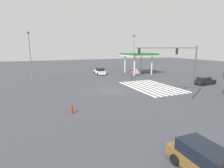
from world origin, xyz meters
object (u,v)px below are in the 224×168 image
at_px(traffic_signal_mast, 176,60).
at_px(pedestrian, 132,75).
at_px(car_1, 100,71).
at_px(street_light_pole_b, 30,54).
at_px(car_0, 207,163).
at_px(car_2, 205,81).
at_px(fire_hydrant, 72,109).
at_px(street_light_pole_a, 134,53).

xyz_separation_m(traffic_signal_mast, pedestrian, (15.13, -1.69, -4.12)).
relative_size(car_1, pedestrian, 2.86).
bearing_deg(street_light_pole_b, car_0, -163.48).
xyz_separation_m(car_2, fire_hydrant, (-5.44, 25.73, -0.25)).
height_order(street_light_pole_a, fire_hydrant, street_light_pole_a).
bearing_deg(street_light_pole_b, car_2, -114.52).
bearing_deg(fire_hydrant, street_light_pole_b, 12.44).
xyz_separation_m(car_1, fire_hydrant, (-25.02, 11.57, -0.37)).
xyz_separation_m(car_2, street_light_pole_a, (12.83, 8.11, 4.92)).
xyz_separation_m(traffic_signal_mast, car_2, (4.57, -11.42, -4.41)).
bearing_deg(street_light_pole_a, car_1, 41.87).
distance_m(pedestrian, fire_hydrant, 22.63).
relative_size(car_0, pedestrian, 2.79).
bearing_deg(car_2, street_light_pole_b, 153.08).
bearing_deg(fire_hydrant, traffic_signal_mast, -86.53).
relative_size(traffic_signal_mast, car_2, 1.62).
xyz_separation_m(traffic_signal_mast, fire_hydrant, (-0.87, 14.31, -4.66)).
height_order(car_1, street_light_pole_b, street_light_pole_b).
bearing_deg(car_0, car_2, 130.83).
height_order(car_1, car_2, car_1).
distance_m(car_0, car_2, 27.09).
relative_size(street_light_pole_a, street_light_pole_b, 0.99).
bearing_deg(fire_hydrant, street_light_pole_a, -43.95).
bearing_deg(traffic_signal_mast, street_light_pole_a, -55.74).
bearing_deg(pedestrian, fire_hydrant, -0.68).
height_order(car_1, fire_hydrant, car_1).
bearing_deg(street_light_pole_a, pedestrian, 144.73).
xyz_separation_m(car_0, car_1, (37.05, -6.55, 0.03)).
xyz_separation_m(car_2, street_light_pole_b, (13.66, 29.94, 4.97)).
relative_size(traffic_signal_mast, street_light_pole_b, 0.73).
bearing_deg(fire_hydrant, car_2, -78.07).
bearing_deg(pedestrian, car_0, 22.93).
bearing_deg(car_1, street_light_pole_a, -136.80).
xyz_separation_m(traffic_signal_mast, street_light_pole_b, (18.23, 18.53, 0.56)).
bearing_deg(pedestrian, car_2, 86.98).
bearing_deg(car_1, traffic_signal_mast, -172.19).
distance_m(street_light_pole_a, fire_hydrant, 25.90).
xyz_separation_m(traffic_signal_mast, car_1, (24.15, 2.74, -4.29)).
bearing_deg(traffic_signal_mast, pedestrian, -51.38).
bearing_deg(street_light_pole_a, car_0, 157.43).
distance_m(traffic_signal_mast, car_0, 16.47).
xyz_separation_m(car_1, car_2, (-19.58, -14.16, -0.12)).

